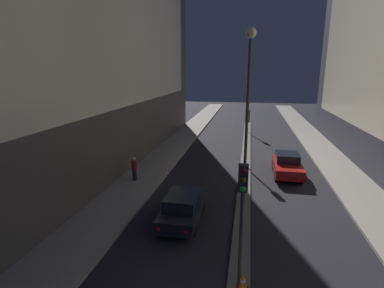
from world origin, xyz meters
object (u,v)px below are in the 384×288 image
Objects in this scene: traffic_light_near at (242,199)px; traffic_light_far at (248,105)px; street_lamp at (248,88)px; car_right_lane at (287,165)px; pedestrian_on_left_sidewalk at (134,168)px; car_left_lane at (183,207)px; traffic_cone_far at (243,282)px; traffic_light_mid at (247,125)px.

traffic_light_near is 1.00× the size of traffic_light_far.
street_lamp is at bearing -90.00° from traffic_light_far.
street_lamp reaches higher than traffic_light_near.
car_right_lane is 10.90m from pedestrian_on_left_sidewalk.
traffic_light_near is 5.90m from car_left_lane.
traffic_light_near reaches higher than car_right_lane.
traffic_light_near is 2.94m from traffic_cone_far.
traffic_cone_far is (0.14, -0.29, -2.92)m from traffic_light_near.
car_right_lane reaches higher than car_left_lane.
street_lamp is 8.71m from car_right_lane.
car_left_lane is (-2.98, -9.29, -2.62)m from traffic_light_mid.
street_lamp is 2.23× the size of car_right_lane.
pedestrian_on_left_sidewalk is at bearing -112.12° from traffic_light_far.
traffic_light_near is 0.47× the size of street_lamp.
traffic_light_far is at bearing 90.00° from traffic_light_near.
traffic_light_far is 19.74m from pedestrian_on_left_sidewalk.
traffic_cone_far is at bearing -102.62° from car_right_lane.
street_lamp is at bearing 90.00° from traffic_light_near.
traffic_light_mid is (0.00, 13.66, 0.00)m from traffic_light_near.
traffic_cone_far is (0.14, -13.94, -2.92)m from traffic_light_mid.
traffic_light_mid is at bearing 72.22° from car_left_lane.
traffic_light_mid is 9.04m from pedestrian_on_left_sidewalk.
traffic_cone_far is at bearing -63.51° from traffic_light_near.
traffic_light_mid is at bearing 32.23° from pedestrian_on_left_sidewalk.
pedestrian_on_left_sidewalk reaches higher than traffic_cone_far.
traffic_cone_far is (0.14, -27.45, -2.92)m from traffic_light_far.
traffic_light_far is 27.60m from traffic_cone_far.
traffic_cone_far is at bearing -51.01° from pedestrian_on_left_sidewalk.
car_left_lane is (-2.98, 4.36, -2.62)m from traffic_light_near.
pedestrian_on_left_sidewalk is at bearing -161.92° from car_right_lane.
street_lamp is at bearing 91.19° from traffic_cone_far.
car_left_lane is (-2.98, -2.20, -5.79)m from street_lamp.
traffic_light_mid and traffic_light_far have the same top height.
street_lamp is 14.21× the size of traffic_cone_far.
traffic_light_mid is at bearing 156.92° from car_right_lane.
traffic_cone_far is 12.99m from car_right_lane.
traffic_light_far reaches higher than car_right_lane.
traffic_light_mid is at bearing 90.00° from street_lamp.
street_lamp reaches higher than car_left_lane.
car_right_lane is (2.98, 12.39, -2.58)m from traffic_light_near.
pedestrian_on_left_sidewalk is (-10.36, -3.38, 0.20)m from car_right_lane.
car_right_lane is (2.98, -14.77, -2.58)m from traffic_light_far.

